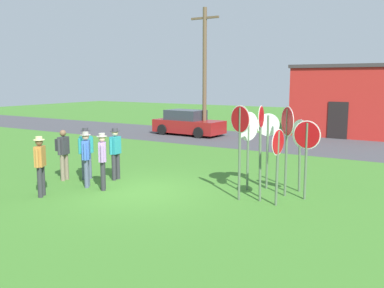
# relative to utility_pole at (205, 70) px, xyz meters

# --- Properties ---
(ground_plane) EXTENTS (80.00, 80.00, 0.00)m
(ground_plane) POSITION_rel_utility_pole_xyz_m (4.64, -12.05, -3.90)
(ground_plane) COLOR #3D7528
(street_asphalt) EXTENTS (60.00, 6.40, 0.01)m
(street_asphalt) POSITION_rel_utility_pole_xyz_m (4.64, -0.27, -3.90)
(street_asphalt) COLOR #424247
(street_asphalt) RESTS_ON ground
(building_background) EXTENTS (5.93, 4.32, 4.21)m
(building_background) POSITION_rel_utility_pole_xyz_m (7.10, 4.88, -1.80)
(building_background) COLOR #B2231E
(building_background) RESTS_ON ground
(utility_pole) EXTENTS (1.80, 0.24, 7.45)m
(utility_pole) POSITION_rel_utility_pole_xyz_m (0.00, 0.00, 0.00)
(utility_pole) COLOR brown
(utility_pole) RESTS_ON ground
(parked_car_on_street) EXTENTS (4.39, 2.20, 1.51)m
(parked_car_on_street) POSITION_rel_utility_pole_xyz_m (-1.09, -0.12, -3.22)
(parked_car_on_street) COLOR maroon
(parked_car_on_street) RESTS_ON ground
(stop_sign_rear_right) EXTENTS (0.13, 0.60, 2.64)m
(stop_sign_rear_right) POSITION_rel_utility_pole_xyz_m (8.09, -11.11, -2.17)
(stop_sign_rear_right) COLOR #51664C
(stop_sign_rear_right) RESTS_ON ground
(stop_sign_tallest) EXTENTS (0.70, 0.31, 2.64)m
(stop_sign_tallest) POSITION_rel_utility_pole_xyz_m (7.56, -11.30, -2.10)
(stop_sign_tallest) COLOR #51664C
(stop_sign_tallest) RESTS_ON ground
(stop_sign_low_front) EXTENTS (0.63, 0.28, 2.32)m
(stop_sign_low_front) POSITION_rel_utility_pole_xyz_m (7.76, -9.72, -2.34)
(stop_sign_low_front) COLOR #51664C
(stop_sign_low_front) RESTS_ON ground
(stop_sign_nearest) EXTENTS (0.78, 0.14, 2.22)m
(stop_sign_nearest) POSITION_rel_utility_pole_xyz_m (9.11, -10.28, -2.38)
(stop_sign_nearest) COLOR #51664C
(stop_sign_nearest) RESTS_ON ground
(stop_sign_center_cluster) EXTENTS (0.58, 0.64, 2.59)m
(stop_sign_center_cluster) POSITION_rel_utility_pole_xyz_m (8.52, -10.24, -2.11)
(stop_sign_center_cluster) COLOR #51664C
(stop_sign_center_cluster) RESTS_ON ground
(stop_sign_rear_left) EXTENTS (0.29, 0.82, 2.38)m
(stop_sign_rear_left) POSITION_rel_utility_pole_xyz_m (7.32, -10.19, -2.26)
(stop_sign_rear_left) COLOR #51664C
(stop_sign_rear_left) RESTS_ON ground
(stop_sign_far_back) EXTENTS (0.69, 0.54, 2.17)m
(stop_sign_far_back) POSITION_rel_utility_pole_xyz_m (8.71, -9.56, -2.42)
(stop_sign_far_back) COLOR #51664C
(stop_sign_far_back) RESTS_ON ground
(stop_sign_leaning_right) EXTENTS (0.10, 0.69, 2.06)m
(stop_sign_leaning_right) POSITION_rel_utility_pole_xyz_m (8.64, -11.26, -2.51)
(stop_sign_leaning_right) COLOR #51664C
(stop_sign_leaning_right) RESTS_ON ground
(person_near_signs) EXTENTS (0.39, 0.47, 1.74)m
(person_near_signs) POSITION_rel_utility_pole_xyz_m (2.90, -12.46, -2.92)
(person_near_signs) COLOR #4C5670
(person_near_signs) RESTS_ON ground
(person_with_sunhat) EXTENTS (0.38, 0.50, 1.74)m
(person_with_sunhat) POSITION_rel_utility_pole_xyz_m (2.57, -13.92, -2.92)
(person_with_sunhat) COLOR #2D2D33
(person_with_sunhat) RESTS_ON ground
(person_on_left) EXTENTS (0.31, 0.57, 1.74)m
(person_on_left) POSITION_rel_utility_pole_xyz_m (3.01, -11.25, -2.92)
(person_on_left) COLOR #2D2D33
(person_on_left) RESTS_ON ground
(person_in_blue) EXTENTS (0.32, 0.56, 1.74)m
(person_in_blue) POSITION_rel_utility_pole_xyz_m (2.12, -11.71, -2.92)
(person_in_blue) COLOR #4C5670
(person_in_blue) RESTS_ON ground
(person_in_teal) EXTENTS (0.41, 0.56, 1.69)m
(person_in_teal) POSITION_rel_utility_pole_xyz_m (1.58, -12.21, -2.92)
(person_in_teal) COLOR #7A6B56
(person_in_teal) RESTS_ON ground
(person_in_dark_shirt) EXTENTS (0.40, 0.45, 1.74)m
(person_in_dark_shirt) POSITION_rel_utility_pole_xyz_m (3.56, -12.45, -2.92)
(person_in_dark_shirt) COLOR #2D2D33
(person_in_dark_shirt) RESTS_ON ground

